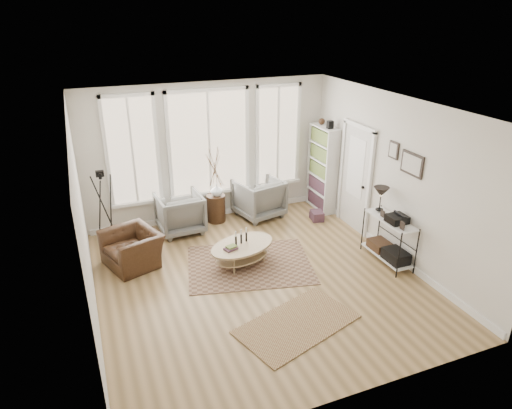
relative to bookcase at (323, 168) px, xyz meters
name	(u,v)px	position (x,y,z in m)	size (l,w,h in m)	color
room	(259,201)	(-2.42, -2.20, 0.47)	(5.50, 5.54, 2.90)	#9E7E4F
bay_window	(209,145)	(-2.44, 0.49, 0.65)	(4.14, 0.12, 2.24)	beige
door	(356,176)	(0.13, -1.08, 0.17)	(0.09, 1.06, 2.22)	silver
bookcase	(323,168)	(0.00, 0.00, 0.00)	(0.31, 0.85, 2.06)	white
low_shelf	(389,235)	(-0.06, -2.52, -0.44)	(0.38, 1.08, 1.30)	white
wall_art	(407,160)	(0.14, -2.49, 0.92)	(0.04, 0.88, 0.44)	black
rug_main	(250,264)	(-2.41, -1.74, -0.95)	(2.17, 1.63, 0.01)	brown
rug_runner	(297,324)	(-2.37, -3.56, -0.94)	(1.74, 0.96, 0.01)	brown
coffee_table	(242,249)	(-2.52, -1.66, -0.65)	(1.42, 1.14, 0.57)	tan
armchair_left	(180,213)	(-3.24, 0.03, -0.55)	(0.87, 0.89, 0.81)	slate
armchair_right	(259,198)	(-1.47, 0.13, -0.53)	(0.90, 0.93, 0.85)	slate
side_table	(215,186)	(-2.41, 0.22, -0.16)	(0.39, 0.39, 1.65)	#392315
vase	(217,190)	(-2.39, 0.20, -0.24)	(0.25, 0.25, 0.26)	silver
accent_chair	(132,248)	(-4.32, -0.95, -0.64)	(0.84, 0.97, 0.63)	#392315
tripod_camera	(105,211)	(-4.65, 0.03, -0.27)	(0.52, 0.52, 1.49)	black
book_stack_near	(317,216)	(-0.39, -0.54, -0.86)	(0.24, 0.31, 0.20)	maroon
book_stack_far	(316,216)	(-0.39, -0.48, -0.88)	(0.19, 0.24, 0.15)	maroon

